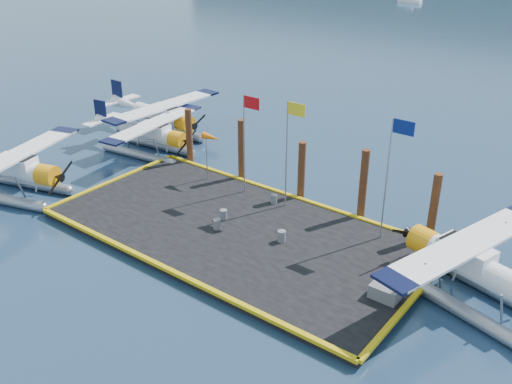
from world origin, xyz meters
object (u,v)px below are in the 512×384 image
at_px(flagpole_red, 247,130).
at_px(flagpole_yellow, 290,139).
at_px(piling_1, 242,152).
at_px(piling_2, 301,173).
at_px(drum_2, 282,236).
at_px(drum_5, 274,199).
at_px(piling_3, 363,187).
at_px(piling_4, 433,210).
at_px(seaplane_b, 151,136).
at_px(seaplane_a, 12,172).
at_px(flagpole_blue, 392,162).
at_px(piling_0, 189,138).
at_px(seaplane_d, 472,270).
at_px(drum_0, 224,214).
at_px(windsock, 212,139).
at_px(drum_3, 217,224).
at_px(seaplane_c, 162,119).
at_px(crate, 385,292).

height_order(flagpole_red, flagpole_yellow, flagpole_yellow).
relative_size(piling_1, piling_2, 1.11).
relative_size(drum_2, drum_5, 1.10).
bearing_deg(piling_3, piling_4, 0.00).
distance_m(seaplane_b, piling_2, 12.53).
bearing_deg(seaplane_a, flagpole_blue, 94.99).
xyz_separation_m(piling_0, piling_2, (9.00, 0.00, -0.10)).
bearing_deg(seaplane_d, piling_1, 92.93).
bearing_deg(drum_0, drum_5, 71.84).
relative_size(seaplane_d, piling_0, 2.60).
relative_size(seaplane_d, flagpole_red, 1.74).
bearing_deg(piling_2, piling_0, 180.00).
relative_size(flagpole_yellow, windsock, 1.99).
height_order(drum_3, piling_2, piling_2).
xyz_separation_m(seaplane_c, piling_0, (5.32, -2.53, 0.41)).
height_order(drum_0, piling_1, piling_1).
relative_size(seaplane_a, piling_0, 2.57).
bearing_deg(piling_0, flagpole_blue, -6.01).
bearing_deg(seaplane_a, drum_0, 94.35).
distance_m(crate, piling_3, 7.80).
relative_size(seaplane_a, flagpole_red, 1.71).
bearing_deg(drum_2, seaplane_b, 161.99).
bearing_deg(seaplane_c, flagpole_yellow, 76.35).
xyz_separation_m(drum_3, crate, (9.81, -0.16, 0.03)).
bearing_deg(flagpole_red, windsock, 180.00).
bearing_deg(piling_0, drum_3, -38.21).
xyz_separation_m(seaplane_b, drum_2, (14.67, -4.77, -0.74)).
height_order(drum_2, flagpole_yellow, flagpole_yellow).
distance_m(seaplane_a, drum_0, 13.38).
bearing_deg(piling_3, flagpole_blue, -36.07).
bearing_deg(seaplane_c, drum_5, 74.75).
distance_m(seaplane_a, seaplane_d, 26.19).
bearing_deg(seaplane_b, piling_3, 83.74).
bearing_deg(piling_4, crate, -85.40).
bearing_deg(flagpole_blue, seaplane_a, -157.80).
xyz_separation_m(drum_3, flagpole_blue, (7.51, 4.45, 4.00)).
distance_m(seaplane_c, windsock, 9.86).
height_order(crate, piling_1, piling_1).
height_order(drum_3, piling_1, piling_1).
bearing_deg(seaplane_d, drum_0, 111.97).
relative_size(drum_2, piling_4, 0.15).
bearing_deg(piling_3, drum_2, -110.28).
bearing_deg(drum_5, crate, -25.83).
distance_m(drum_0, flagpole_red, 5.15).
distance_m(drum_5, piling_4, 8.96).
bearing_deg(flagpole_blue, piling_1, 171.49).
distance_m(seaplane_c, seaplane_d, 26.30).
distance_m(flagpole_blue, piling_0, 15.51).
xyz_separation_m(seaplane_c, piling_4, (22.32, -2.53, 0.41)).
bearing_deg(flagpole_red, crate, -22.20).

